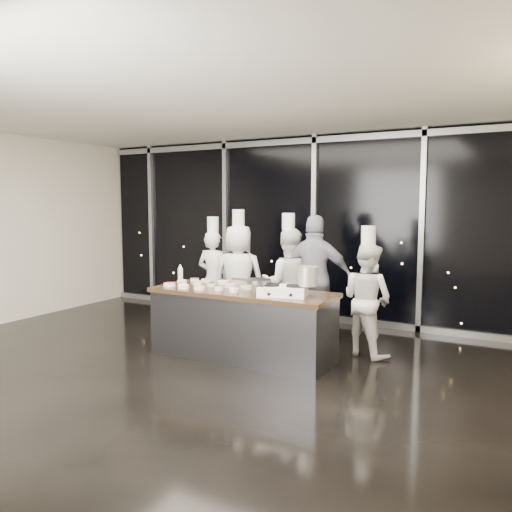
% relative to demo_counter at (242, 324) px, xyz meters
% --- Properties ---
extents(ground, '(9.00, 9.00, 0.00)m').
position_rel_demo_counter_xyz_m(ground, '(0.00, -0.90, -0.45)').
color(ground, black).
rests_on(ground, ground).
extents(room_shell, '(9.02, 7.02, 3.21)m').
position_rel_demo_counter_xyz_m(room_shell, '(0.18, -0.90, 1.79)').
color(room_shell, beige).
rests_on(room_shell, ground).
extents(window_wall, '(8.90, 0.11, 3.20)m').
position_rel_demo_counter_xyz_m(window_wall, '(0.00, 2.53, 1.14)').
color(window_wall, black).
rests_on(window_wall, ground).
extents(demo_counter, '(2.46, 0.86, 0.90)m').
position_rel_demo_counter_xyz_m(demo_counter, '(0.00, 0.00, 0.00)').
color(demo_counter, '#37373C').
rests_on(demo_counter, ground).
extents(stove, '(0.65, 0.49, 0.14)m').
position_rel_demo_counter_xyz_m(stove, '(0.64, -0.11, 0.51)').
color(stove, white).
rests_on(stove, demo_counter).
extents(frying_pan, '(0.56, 0.38, 0.05)m').
position_rel_demo_counter_xyz_m(frying_pan, '(0.33, -0.17, 0.61)').
color(frying_pan, slate).
rests_on(frying_pan, stove).
extents(stock_pot, '(0.28, 0.28, 0.23)m').
position_rel_demo_counter_xyz_m(stock_pot, '(0.94, -0.04, 0.70)').
color(stock_pot, '#BABABD').
rests_on(stock_pot, stove).
extents(prep_bowls, '(1.18, 0.73, 0.05)m').
position_rel_demo_counter_xyz_m(prep_bowls, '(-0.59, 0.04, 0.47)').
color(prep_bowls, silver).
rests_on(prep_bowls, demo_counter).
extents(squeeze_bottle, '(0.07, 0.07, 0.26)m').
position_rel_demo_counter_xyz_m(squeeze_bottle, '(-1.14, 0.19, 0.57)').
color(squeeze_bottle, silver).
rests_on(squeeze_bottle, demo_counter).
extents(chef_far_left, '(0.58, 0.39, 1.82)m').
position_rel_demo_counter_xyz_m(chef_far_left, '(-1.26, 1.25, 0.36)').
color(chef_far_left, silver).
rests_on(chef_far_left, ground).
extents(chef_left, '(0.94, 0.73, 1.94)m').
position_rel_demo_counter_xyz_m(chef_left, '(-0.74, 1.17, 0.41)').
color(chef_left, silver).
rests_on(chef_left, ground).
extents(chef_center, '(0.99, 0.91, 1.89)m').
position_rel_demo_counter_xyz_m(chef_center, '(0.13, 1.15, 0.39)').
color(chef_center, silver).
rests_on(chef_center, ground).
extents(guest, '(1.16, 0.65, 1.87)m').
position_rel_demo_counter_xyz_m(guest, '(0.55, 1.20, 0.48)').
color(guest, '#121633').
rests_on(guest, ground).
extents(chef_right, '(0.90, 0.81, 1.74)m').
position_rel_demo_counter_xyz_m(chef_right, '(1.41, 0.89, 0.31)').
color(chef_right, silver).
rests_on(chef_right, ground).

